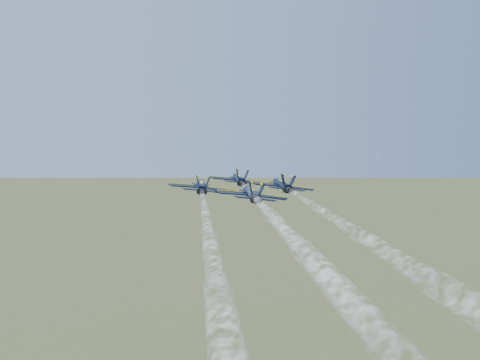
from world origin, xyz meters
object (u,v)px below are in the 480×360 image
object	(u,v)px
jet_lead	(238,179)
jet_slot	(251,194)
jet_left	(201,187)
jet_right	(281,185)

from	to	relation	value
jet_lead	jet_slot	bearing A→B (deg)	-89.04
jet_lead	jet_left	world-z (taller)	same
jet_left	jet_right	size ratio (longest dim) A/B	1.00
jet_left	jet_right	bearing A→B (deg)	2.51
jet_slot	jet_lead	bearing A→B (deg)	90.96
jet_left	jet_slot	size ratio (longest dim) A/B	1.00
jet_left	jet_slot	world-z (taller)	same
jet_right	jet_lead	bearing A→B (deg)	125.91
jet_lead	jet_right	xyz separation A→B (m)	(5.49, -11.84, 0.00)
jet_lead	jet_right	bearing A→B (deg)	-54.09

